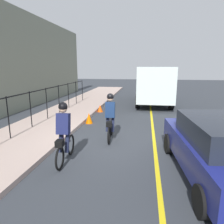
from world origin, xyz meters
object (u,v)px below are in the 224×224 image
at_px(cyclist_follow, 64,133).
at_px(traffic_cone_far, 100,108).
at_px(cyclist_lead, 110,117).
at_px(patrol_sedan, 218,148).
at_px(traffic_cone_near, 89,118).
at_px(box_truck_background, 154,84).

height_order(cyclist_follow, traffic_cone_far, cyclist_follow).
bearing_deg(cyclist_lead, traffic_cone_far, 13.10).
bearing_deg(traffic_cone_far, cyclist_follow, -176.00).
bearing_deg(cyclist_lead, patrol_sedan, -131.00).
height_order(cyclist_follow, traffic_cone_near, cyclist_follow).
bearing_deg(cyclist_follow, cyclist_lead, -28.75).
relative_size(patrol_sedan, traffic_cone_near, 8.57).
bearing_deg(patrol_sedan, traffic_cone_near, 39.05).
xyz_separation_m(traffic_cone_near, traffic_cone_far, (2.75, 0.03, -0.04)).
xyz_separation_m(cyclist_follow, patrol_sedan, (-0.25, -4.13, -0.09)).
bearing_deg(box_truck_background, patrol_sedan, -174.08).
bearing_deg(cyclist_follow, traffic_cone_far, 0.31).
relative_size(cyclist_follow, box_truck_background, 0.27).
distance_m(box_truck_background, traffic_cone_far, 5.00).
relative_size(cyclist_follow, patrol_sedan, 0.40).
height_order(patrol_sedan, box_truck_background, box_truck_background).
height_order(box_truck_background, traffic_cone_near, box_truck_background).
xyz_separation_m(patrol_sedan, traffic_cone_near, (4.60, 4.59, -0.56)).
bearing_deg(box_truck_background, traffic_cone_near, 150.75).
relative_size(cyclist_follow, traffic_cone_far, 4.04).
height_order(box_truck_background, traffic_cone_far, box_truck_background).
height_order(traffic_cone_near, traffic_cone_far, traffic_cone_near).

